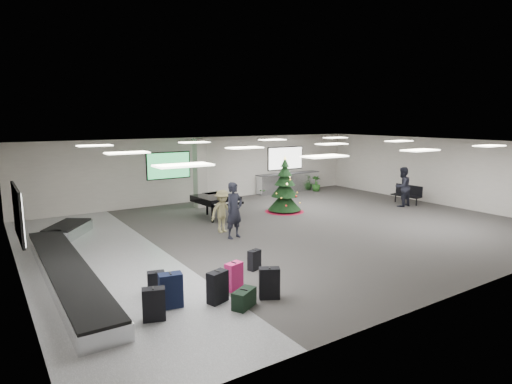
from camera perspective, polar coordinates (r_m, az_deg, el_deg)
ground at (r=16.25m, az=4.56°, el=-4.95°), size 18.00×18.00×0.00m
room_envelope at (r=16.13m, az=2.14°, el=3.39°), size 18.02×14.02×3.21m
baggage_carousel at (r=13.05m, az=-23.90°, el=-8.51°), size 2.28×9.71×0.43m
service_counter at (r=24.30m, az=4.33°, el=1.28°), size 4.05×0.65×1.08m
suitcase_0 at (r=9.92m, az=-5.15°, el=-12.50°), size 0.53×0.40×0.76m
suitcase_1 at (r=10.10m, az=1.80°, el=-12.04°), size 0.54×0.45×0.76m
pink_suitcase at (r=10.60m, az=-2.96°, el=-11.14°), size 0.49×0.36×0.69m
suitcase_3 at (r=11.91m, az=-0.22°, el=-9.04°), size 0.41×0.31×0.57m
navy_suitcase at (r=9.82m, az=-11.29°, el=-12.75°), size 0.55×0.39×0.80m
suitcase_5 at (r=9.33m, az=-13.46°, el=-14.36°), size 0.52×0.39×0.72m
green_duffel at (r=9.70m, az=-1.61°, el=-14.03°), size 0.68×0.56×0.43m
suitcase_8 at (r=10.54m, az=-13.16°, el=-11.79°), size 0.44×0.32×0.60m
christmas_tree at (r=19.10m, az=3.84°, el=-0.08°), size 1.76×1.76×2.51m
grand_piano at (r=17.95m, az=-5.33°, el=-1.00°), size 1.63×2.02×1.09m
bench at (r=22.14m, az=19.54°, el=-0.16°), size 0.59×1.48×0.92m
traveler_a at (r=14.84m, az=-2.92°, el=-2.46°), size 0.81×0.63×1.96m
traveler_b at (r=15.64m, az=-4.50°, el=-2.57°), size 1.09×0.73×1.57m
traveler_bench at (r=21.31m, az=18.92°, el=0.65°), size 0.94×0.75×1.88m
potted_plant_left at (r=23.15m, az=0.97°, el=0.43°), size 0.50×0.46×0.73m
potted_plant_right at (r=24.78m, az=8.02°, el=1.15°), size 0.70×0.70×0.89m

